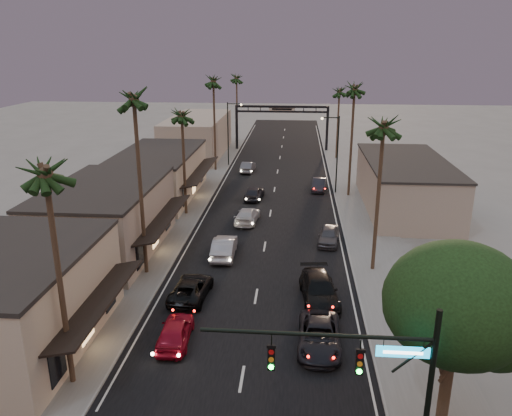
% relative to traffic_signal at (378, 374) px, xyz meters
% --- Properties ---
extents(ground, '(200.00, 200.00, 0.00)m').
position_rel_traffic_signal_xyz_m(ground, '(-5.69, 36.00, -5.08)').
color(ground, slate).
rests_on(ground, ground).
extents(road, '(14.00, 120.00, 0.02)m').
position_rel_traffic_signal_xyz_m(road, '(-5.69, 41.00, -5.08)').
color(road, black).
rests_on(road, ground).
extents(sidewalk_left, '(5.00, 92.00, 0.12)m').
position_rel_traffic_signal_xyz_m(sidewalk_left, '(-15.19, 48.00, -5.02)').
color(sidewalk_left, slate).
rests_on(sidewalk_left, ground).
extents(sidewalk_right, '(5.00, 92.00, 0.12)m').
position_rel_traffic_signal_xyz_m(sidewalk_right, '(3.81, 48.00, -5.02)').
color(sidewalk_right, slate).
rests_on(sidewalk_right, ground).
extents(storefront_near, '(8.00, 12.00, 5.50)m').
position_rel_traffic_signal_xyz_m(storefront_near, '(-18.69, 8.00, -2.33)').
color(storefront_near, '#BDAA90').
rests_on(storefront_near, ground).
extents(storefront_mid, '(8.00, 14.00, 5.50)m').
position_rel_traffic_signal_xyz_m(storefront_mid, '(-18.69, 22.00, -2.33)').
color(storefront_mid, gray).
rests_on(storefront_mid, ground).
extents(storefront_far, '(8.00, 16.00, 5.00)m').
position_rel_traffic_signal_xyz_m(storefront_far, '(-18.69, 38.00, -2.58)').
color(storefront_far, '#BDAA90').
rests_on(storefront_far, ground).
extents(storefront_dist, '(8.00, 20.00, 6.00)m').
position_rel_traffic_signal_xyz_m(storefront_dist, '(-18.69, 61.00, -2.08)').
color(storefront_dist, gray).
rests_on(storefront_dist, ground).
extents(building_right, '(8.00, 18.00, 5.00)m').
position_rel_traffic_signal_xyz_m(building_right, '(8.31, 36.00, -2.58)').
color(building_right, gray).
rests_on(building_right, ground).
extents(traffic_signal, '(8.51, 0.22, 7.80)m').
position_rel_traffic_signal_xyz_m(traffic_signal, '(0.00, 0.00, 0.00)').
color(traffic_signal, black).
rests_on(traffic_signal, ground).
extents(corner_tree, '(6.20, 6.20, 8.80)m').
position_rel_traffic_signal_xyz_m(corner_tree, '(3.79, 3.45, 0.90)').
color(corner_tree, '#38281C').
rests_on(corner_tree, ground).
extents(arch, '(15.20, 0.40, 7.27)m').
position_rel_traffic_signal_xyz_m(arch, '(-5.69, 66.00, 0.45)').
color(arch, black).
rests_on(arch, ground).
extents(streetlight_right, '(2.13, 0.30, 9.00)m').
position_rel_traffic_signal_xyz_m(streetlight_right, '(1.23, 41.00, 0.25)').
color(streetlight_right, black).
rests_on(streetlight_right, ground).
extents(streetlight_left, '(2.13, 0.30, 9.00)m').
position_rel_traffic_signal_xyz_m(streetlight_left, '(-12.61, 54.00, 0.25)').
color(streetlight_left, black).
rests_on(streetlight_left, ground).
extents(palm_la, '(3.20, 3.20, 13.20)m').
position_rel_traffic_signal_xyz_m(palm_la, '(-14.29, 5.00, 6.36)').
color(palm_la, '#38281C').
rests_on(palm_la, ground).
extents(palm_lb, '(3.20, 3.20, 15.20)m').
position_rel_traffic_signal_xyz_m(palm_lb, '(-14.29, 18.00, 8.30)').
color(palm_lb, '#38281C').
rests_on(palm_lb, ground).
extents(palm_lc, '(3.20, 3.20, 12.20)m').
position_rel_traffic_signal_xyz_m(palm_lc, '(-14.29, 32.00, 5.39)').
color(palm_lc, '#38281C').
rests_on(palm_lc, ground).
extents(palm_ld, '(3.20, 3.20, 14.20)m').
position_rel_traffic_signal_xyz_m(palm_ld, '(-14.29, 51.00, 7.33)').
color(palm_ld, '#38281C').
rests_on(palm_ld, ground).
extents(palm_ra, '(3.20, 3.20, 13.20)m').
position_rel_traffic_signal_xyz_m(palm_ra, '(2.91, 20.00, 6.36)').
color(palm_ra, '#38281C').
rests_on(palm_ra, ground).
extents(palm_rb, '(3.20, 3.20, 14.20)m').
position_rel_traffic_signal_xyz_m(palm_rb, '(2.91, 40.00, 7.33)').
color(palm_rb, '#38281C').
rests_on(palm_rb, ground).
extents(palm_rc, '(3.20, 3.20, 12.20)m').
position_rel_traffic_signal_xyz_m(palm_rc, '(2.91, 60.00, 5.39)').
color(palm_rc, '#38281C').
rests_on(palm_rc, ground).
extents(palm_far, '(3.20, 3.20, 13.20)m').
position_rel_traffic_signal_xyz_m(palm_far, '(-13.99, 74.00, 6.36)').
color(palm_far, '#38281C').
rests_on(palm_far, ground).
extents(oncoming_red, '(1.93, 4.40, 1.47)m').
position_rel_traffic_signal_xyz_m(oncoming_red, '(-9.90, 9.03, -4.34)').
color(oncoming_red, maroon).
rests_on(oncoming_red, ground).
extents(oncoming_pickup, '(2.64, 5.12, 1.38)m').
position_rel_traffic_signal_xyz_m(oncoming_pickup, '(-10.10, 14.53, -4.39)').
color(oncoming_pickup, black).
rests_on(oncoming_pickup, ground).
extents(oncoming_silver, '(1.83, 4.98, 1.63)m').
position_rel_traffic_signal_xyz_m(oncoming_silver, '(-8.85, 21.69, -4.27)').
color(oncoming_silver, '#96959A').
rests_on(oncoming_silver, ground).
extents(oncoming_white, '(2.40, 5.04, 1.42)m').
position_rel_traffic_signal_xyz_m(oncoming_white, '(-7.79, 30.08, -4.37)').
color(oncoming_white, '#BCBCBC').
rests_on(oncoming_white, ground).
extents(oncoming_dgrey, '(2.29, 4.53, 1.48)m').
position_rel_traffic_signal_xyz_m(oncoming_dgrey, '(-7.76, 37.82, -4.34)').
color(oncoming_dgrey, black).
rests_on(oncoming_dgrey, ground).
extents(oncoming_grey_far, '(1.80, 4.45, 1.44)m').
position_rel_traffic_signal_xyz_m(oncoming_grey_far, '(-9.74, 50.40, -4.36)').
color(oncoming_grey_far, '#54545A').
rests_on(oncoming_grey_far, ground).
extents(curbside_near, '(2.57, 5.29, 1.45)m').
position_rel_traffic_signal_xyz_m(curbside_near, '(-1.60, 9.23, -4.36)').
color(curbside_near, black).
rests_on(curbside_near, ground).
extents(curbside_black, '(2.92, 5.88, 1.64)m').
position_rel_traffic_signal_xyz_m(curbside_black, '(-1.40, 14.73, -4.26)').
color(curbside_black, black).
rests_on(curbside_black, ground).
extents(curbside_grey, '(2.22, 4.37, 1.43)m').
position_rel_traffic_signal_xyz_m(curbside_grey, '(-0.16, 25.26, -4.37)').
color(curbside_grey, '#414145').
rests_on(curbside_grey, ground).
extents(curbside_far, '(1.87, 4.36, 1.40)m').
position_rel_traffic_signal_xyz_m(curbside_far, '(-0.41, 42.07, -4.38)').
color(curbside_far, black).
rests_on(curbside_far, ground).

